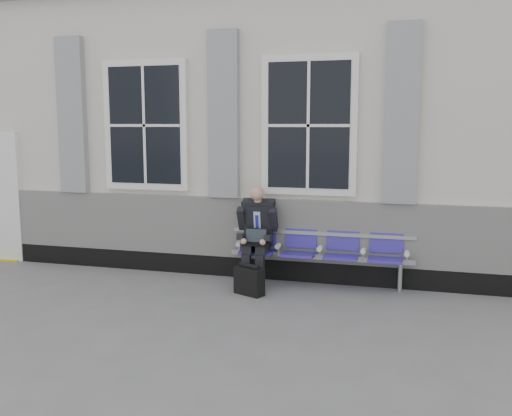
% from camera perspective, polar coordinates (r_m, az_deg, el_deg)
% --- Properties ---
extents(ground, '(70.00, 70.00, 0.00)m').
position_cam_1_polar(ground, '(7.10, 0.13, -10.23)').
color(ground, slate).
rests_on(ground, ground).
extents(station_building, '(14.40, 4.40, 4.49)m').
position_cam_1_polar(station_building, '(10.13, 5.28, 8.07)').
color(station_building, beige).
rests_on(station_building, ground).
extents(bench, '(2.60, 0.47, 0.91)m').
position_cam_1_polar(bench, '(8.10, 6.48, -3.92)').
color(bench, '#9EA0A3').
rests_on(bench, ground).
extents(businessman, '(0.57, 0.77, 1.41)m').
position_cam_1_polar(businessman, '(8.11, 0.11, -2.32)').
color(businessman, black).
rests_on(businessman, ground).
extents(briefcase, '(0.45, 0.33, 0.42)m').
position_cam_1_polar(briefcase, '(7.69, -0.68, -7.25)').
color(briefcase, black).
rests_on(briefcase, ground).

